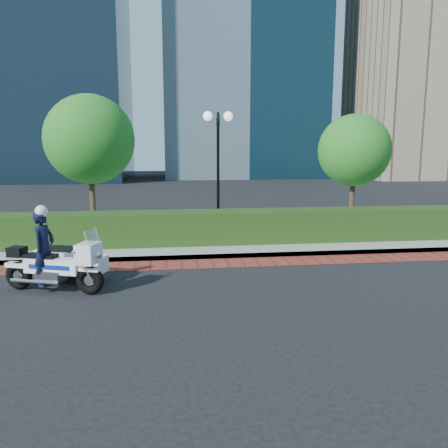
{
  "coord_description": "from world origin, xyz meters",
  "views": [
    {
      "loc": [
        -0.74,
        -9.96,
        3.01
      ],
      "look_at": [
        0.8,
        2.02,
        1.0
      ],
      "focal_mm": 35.0,
      "sensor_mm": 36.0,
      "label": 1
    }
  ],
  "objects": [
    {
      "name": "police_motorcycle",
      "position": [
        -3.22,
        -0.11,
        0.65
      ],
      "size": [
        2.27,
        2.02,
        1.89
      ],
      "rotation": [
        0.0,
        0.0,
        -0.34
      ],
      "color": "black",
      "rests_on": "ground"
    },
    {
      "name": "tree_b",
      "position": [
        -3.5,
        6.5,
        3.43
      ],
      "size": [
        3.2,
        3.2,
        4.89
      ],
      "color": "#332319",
      "rests_on": "sidewalk"
    },
    {
      "name": "sidewalk",
      "position": [
        0.0,
        6.0,
        0.07
      ],
      "size": [
        60.0,
        8.0,
        0.15
      ],
      "primitive_type": "cube",
      "color": "gray",
      "rests_on": "ground"
    },
    {
      "name": "brick_strip",
      "position": [
        0.0,
        1.5,
        0.01
      ],
      "size": [
        60.0,
        1.0,
        0.01
      ],
      "primitive_type": "cube",
      "color": "maroon",
      "rests_on": "ground"
    },
    {
      "name": "tree_c",
      "position": [
        6.5,
        6.5,
        3.05
      ],
      "size": [
        2.8,
        2.8,
        4.3
      ],
      "color": "#332319",
      "rests_on": "sidewalk"
    },
    {
      "name": "ground",
      "position": [
        0.0,
        0.0,
        0.0
      ],
      "size": [
        120.0,
        120.0,
        0.0
      ],
      "primitive_type": "plane",
      "color": "black",
      "rests_on": "ground"
    },
    {
      "name": "tower_right",
      "position": [
        28.0,
        38.0,
        14.0
      ],
      "size": [
        14.0,
        12.0,
        28.0
      ],
      "primitive_type": "cube",
      "color": "gray",
      "rests_on": "ground"
    },
    {
      "name": "lamppost",
      "position": [
        1.0,
        5.2,
        2.96
      ],
      "size": [
        1.02,
        0.7,
        4.21
      ],
      "color": "black",
      "rests_on": "sidewalk"
    },
    {
      "name": "hedge_main",
      "position": [
        0.0,
        3.6,
        0.65
      ],
      "size": [
        18.0,
        1.2,
        1.0
      ],
      "primitive_type": "cube",
      "color": "black",
      "rests_on": "sidewalk"
    }
  ]
}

